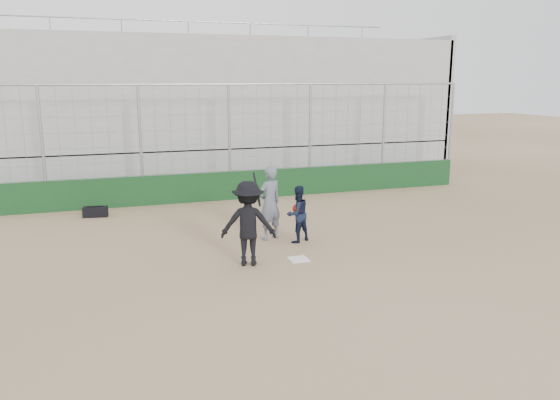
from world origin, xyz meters
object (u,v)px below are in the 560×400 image
object	(u,v)px
catcher_crouched	(298,223)
equipment_bag	(95,212)
umpire	(270,207)
batter_at_plate	(248,223)

from	to	relation	value
catcher_crouched	equipment_bag	bearing A→B (deg)	138.31
catcher_crouched	equipment_bag	world-z (taller)	catcher_crouched
catcher_crouched	equipment_bag	size ratio (longest dim) A/B	1.34
catcher_crouched	umpire	bearing A→B (deg)	141.42
equipment_bag	batter_at_plate	bearing A→B (deg)	-59.85
batter_at_plate	catcher_crouched	bearing A→B (deg)	37.86
batter_at_plate	catcher_crouched	distance (m)	2.17
batter_at_plate	equipment_bag	size ratio (longest dim) A/B	2.70
umpire	equipment_bag	bearing A→B (deg)	-66.17
umpire	catcher_crouched	bearing A→B (deg)	117.35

